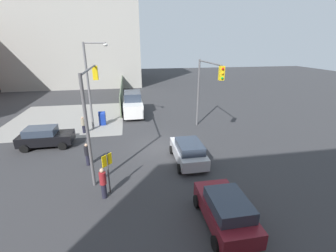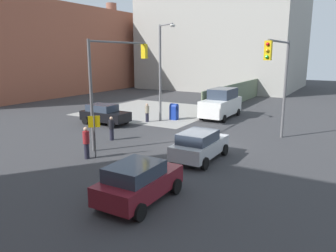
{
  "view_description": "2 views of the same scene",
  "coord_description": "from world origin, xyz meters",
  "views": [
    {
      "loc": [
        -16.34,
        2.17,
        7.87
      ],
      "look_at": [
        0.08,
        -0.72,
        1.72
      ],
      "focal_mm": 24.0,
      "sensor_mm": 36.0,
      "label": 1
    },
    {
      "loc": [
        -18.49,
        -8.81,
        5.69
      ],
      "look_at": [
        -1.04,
        1.38,
        1.21
      ],
      "focal_mm": 35.0,
      "sensor_mm": 36.0,
      "label": 2
    }
  ],
  "objects": [
    {
      "name": "warning_sign_two_way",
      "position": [
        -5.4,
        3.53,
        1.64
      ],
      "size": [
        0.48,
        0.48,
        2.4
      ],
      "color": "#4C4C4C",
      "rests_on": "ground"
    },
    {
      "name": "van_white_delivery",
      "position": [
        9.19,
        1.8,
        1.28
      ],
      "size": [
        5.4,
        2.32,
        2.62
      ],
      "color": "white",
      "rests_on": "ground"
    },
    {
      "name": "traffic_signal_se_corner",
      "position": [
        2.34,
        -4.5,
        4.64
      ],
      "size": [
        5.64,
        0.36,
        6.5
      ],
      "color": "#59595B",
      "rests_on": "ground"
    },
    {
      "name": "street_lamp_corner",
      "position": [
        4.99,
        5.5,
        4.7
      ],
      "size": [
        1.75,
        2.25,
        8.0
      ],
      "color": "slate",
      "rests_on": "ground"
    },
    {
      "name": "construction_fence",
      "position": [
        19.27,
        3.2,
        1.2
      ],
      "size": [
        22.54,
        0.12,
        2.4
      ],
      "primitive_type": "cube",
      "color": "#607056",
      "rests_on": "ground"
    },
    {
      "name": "ground_plane",
      "position": [
        0.0,
        0.0,
        0.0
      ],
      "size": [
        120.0,
        120.0,
        0.0
      ],
      "primitive_type": "plane",
      "color": "#333335"
    },
    {
      "name": "mailbox_blue",
      "position": [
        6.2,
        5.0,
        0.76
      ],
      "size": [
        0.56,
        0.64,
        1.43
      ],
      "color": "navy",
      "rests_on": "ground"
    },
    {
      "name": "building_warehouse_north",
      "position": [
        15.31,
        34.0,
        6.13
      ],
      "size": [
        32.0,
        18.0,
        12.26
      ],
      "color": "#93513D",
      "rests_on": "ground"
    },
    {
      "name": "hatchback_maroon",
      "position": [
        -8.76,
        -1.8,
        0.84
      ],
      "size": [
        3.85,
        2.02,
        1.62
      ],
      "color": "maroon",
      "rests_on": "ground"
    },
    {
      "name": "sidewalk_corner",
      "position": [
        9.0,
        9.0,
        0.01
      ],
      "size": [
        12.0,
        12.0,
        0.01
      ],
      "primitive_type": "cube",
      "color": "gray",
      "rests_on": "ground"
    },
    {
      "name": "pedestrian_crossing",
      "position": [
        4.2,
        6.5,
        0.82
      ],
      "size": [
        0.36,
        0.36,
        1.59
      ],
      "rotation": [
        0.0,
        0.0,
        2.94
      ],
      "color": "#9E937A",
      "rests_on": "ground"
    },
    {
      "name": "building_loft_east",
      "position": [
        36.0,
        11.69,
        10.57
      ],
      "size": [
        20.0,
        24.0,
        21.13
      ],
      "color": "#9E9B93",
      "rests_on": "ground"
    },
    {
      "name": "smokestack",
      "position": [
        28.36,
        30.0,
        7.12
      ],
      "size": [
        1.8,
        1.8,
        14.25
      ],
      "primitive_type": "cylinder",
      "color": "brown",
      "rests_on": "ground"
    },
    {
      "name": "traffic_signal_nw_corner",
      "position": [
        -2.26,
        4.5,
        4.65
      ],
      "size": [
        5.85,
        0.36,
        6.5
      ],
      "color": "#59595B",
      "rests_on": "ground"
    },
    {
      "name": "pedestrian_walking_north",
      "position": [
        -5.8,
        3.8,
        0.94
      ],
      "size": [
        0.36,
        0.36,
        1.8
      ],
      "rotation": [
        0.0,
        0.0,
        3.12
      ],
      "color": "maroon",
      "rests_on": "ground"
    },
    {
      "name": "coupe_black",
      "position": [
        1.69,
        9.01,
        0.84
      ],
      "size": [
        2.02,
        4.05,
        1.62
      ],
      "color": "black",
      "rests_on": "ground"
    },
    {
      "name": "pedestrian_waiting",
      "position": [
        -2.0,
        5.2,
        0.83
      ],
      "size": [
        0.36,
        0.36,
        1.6
      ],
      "rotation": [
        0.0,
        0.0,
        2.24
      ],
      "color": "black",
      "rests_on": "ground"
    },
    {
      "name": "coupe_silver",
      "position": [
        -2.82,
        -1.65,
        0.84
      ],
      "size": [
        4.09,
        2.02,
        1.62
      ],
      "color": "#B7BABF",
      "rests_on": "ground"
    }
  ]
}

